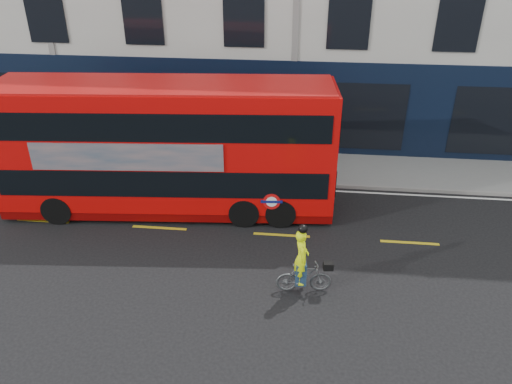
# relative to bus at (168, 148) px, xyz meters

# --- Properties ---
(ground) EXTENTS (120.00, 120.00, 0.00)m
(ground) POSITION_rel_bus_xyz_m (3.89, -2.87, -2.27)
(ground) COLOR black
(ground) RESTS_ON ground
(pavement) EXTENTS (60.00, 3.00, 0.12)m
(pavement) POSITION_rel_bus_xyz_m (3.89, 3.63, -2.21)
(pavement) COLOR gray
(pavement) RESTS_ON ground
(kerb) EXTENTS (60.00, 0.12, 0.13)m
(kerb) POSITION_rel_bus_xyz_m (3.89, 2.13, -2.20)
(kerb) COLOR gray
(kerb) RESTS_ON ground
(road_edge_line) EXTENTS (58.00, 0.10, 0.01)m
(road_edge_line) POSITION_rel_bus_xyz_m (3.89, 1.83, -2.26)
(road_edge_line) COLOR silver
(road_edge_line) RESTS_ON ground
(lane_dashes) EXTENTS (58.00, 0.12, 0.01)m
(lane_dashes) POSITION_rel_bus_xyz_m (3.89, -1.37, -2.26)
(lane_dashes) COLOR gold
(lane_dashes) RESTS_ON ground
(bus) EXTENTS (11.13, 3.35, 4.42)m
(bus) POSITION_rel_bus_xyz_m (0.00, 0.00, 0.00)
(bus) COLOR red
(bus) RESTS_ON ground
(cyclist) EXTENTS (1.52, 0.61, 2.10)m
(cyclist) POSITION_rel_bus_xyz_m (4.61, -4.05, -1.55)
(cyclist) COLOR #4E5254
(cyclist) RESTS_ON ground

